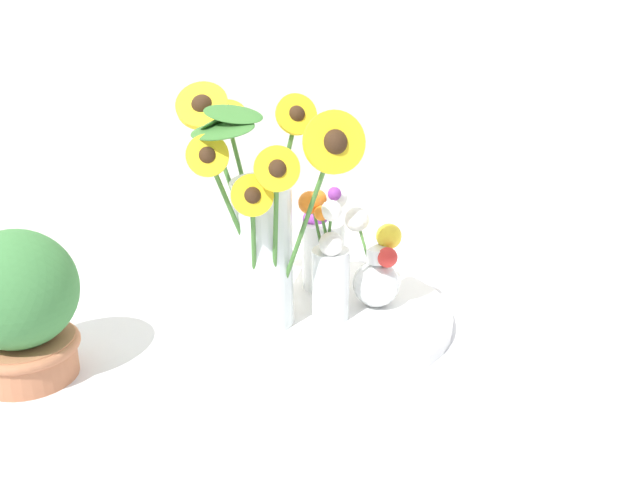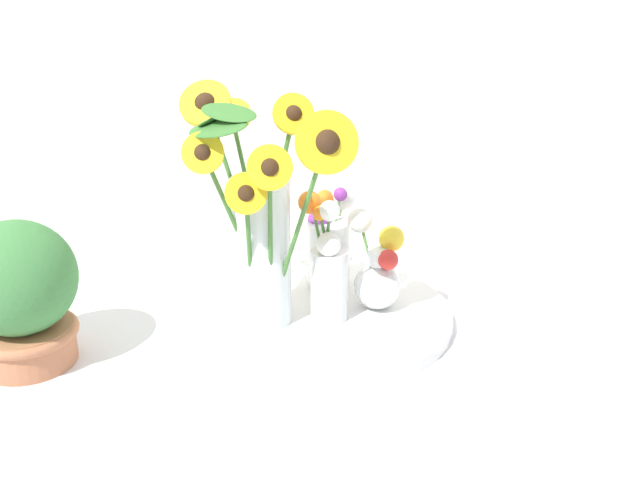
{
  "view_description": "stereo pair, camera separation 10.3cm",
  "coord_description": "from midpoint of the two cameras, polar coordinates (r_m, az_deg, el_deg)",
  "views": [
    {
      "loc": [
        -0.25,
        -1.08,
        0.6
      ],
      "look_at": [
        0.02,
        0.03,
        0.15
      ],
      "focal_mm": 42.0,
      "sensor_mm": 36.0,
      "label": 1
    },
    {
      "loc": [
        -0.15,
        -1.1,
        0.6
      ],
      "look_at": [
        0.02,
        0.03,
        0.15
      ],
      "focal_mm": 42.0,
      "sensor_mm": 36.0,
      "label": 2
    }
  ],
  "objects": [
    {
      "name": "serving_tray",
      "position": [
        1.28,
        2.31,
        -5.85
      ],
      "size": [
        0.45,
        0.45,
        0.02
      ],
      "color": "white",
      "rests_on": "ground_plane"
    },
    {
      "name": "vase_small_back",
      "position": [
        1.34,
        2.89,
        -0.38
      ],
      "size": [
        0.09,
        0.1,
        0.18
      ],
      "color": "white",
      "rests_on": "serving_tray"
    },
    {
      "name": "vase_small_center",
      "position": [
        1.21,
        3.03,
        -2.18
      ],
      "size": [
        0.07,
        0.08,
        0.21
      ],
      "color": "white",
      "rests_on": "serving_tray"
    },
    {
      "name": "mason_jar_sunflowers",
      "position": [
        1.17,
        -2.19,
        1.3
      ],
      "size": [
        0.27,
        0.26,
        0.39
      ],
      "color": "silver",
      "rests_on": "serving_tray"
    },
    {
      "name": "ground_plane",
      "position": [
        1.26,
        1.77,
        -6.88
      ],
      "size": [
        6.0,
        6.0,
        0.0
      ],
      "primitive_type": "plane",
      "color": "silver"
    },
    {
      "name": "vase_bulb_right",
      "position": [
        1.27,
        6.75,
        -2.43
      ],
      "size": [
        0.09,
        0.1,
        0.17
      ],
      "color": "white",
      "rests_on": "serving_tray"
    },
    {
      "name": "potted_plant",
      "position": [
        1.18,
        -19.66,
        -3.92
      ],
      "size": [
        0.18,
        0.18,
        0.23
      ],
      "color": "#B7704C",
      "rests_on": "ground_plane"
    }
  ]
}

